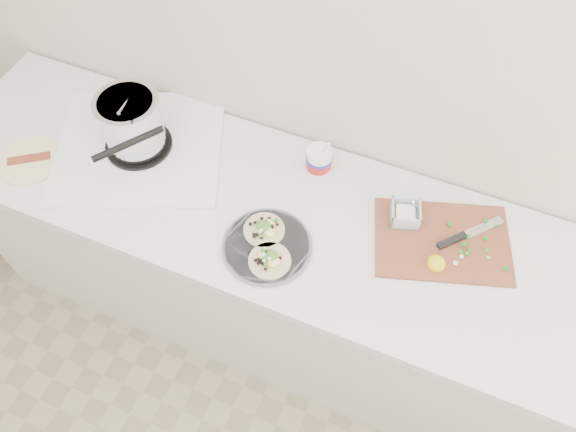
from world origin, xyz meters
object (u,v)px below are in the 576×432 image
at_px(taco_plate, 267,245).
at_px(bacon_plate, 30,160).
at_px(tub, 320,159).
at_px(stove, 134,131).
at_px(cutboard, 441,236).

height_order(taco_plate, bacon_plate, taco_plate).
bearing_deg(taco_plate, tub, 83.45).
relative_size(stove, tub, 3.68).
relative_size(stove, bacon_plate, 3.29).
distance_m(tub, bacon_plate, 1.01).
bearing_deg(bacon_plate, cutboard, 9.77).
height_order(cutboard, bacon_plate, cutboard).
distance_m(tub, cutboard, 0.47).
bearing_deg(bacon_plate, stove, 32.02).
bearing_deg(tub, stove, -166.50).
height_order(stove, cutboard, stove).
bearing_deg(stove, taco_plate, -41.71).
height_order(taco_plate, tub, tub).
bearing_deg(bacon_plate, tub, 20.36).
bearing_deg(cutboard, bacon_plate, 172.09).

